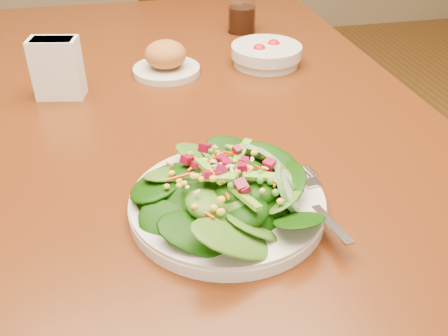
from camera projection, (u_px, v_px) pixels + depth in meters
The scene contains 7 objects.
dining_table at pixel (185, 143), 1.02m from camera, with size 0.90×1.40×0.75m.
chair_far at pixel (188, 44), 2.00m from camera, with size 0.45×0.46×0.90m.
salad_plate at pixel (234, 193), 0.66m from camera, with size 0.27×0.26×0.08m.
bread_plate at pixel (166, 60), 1.05m from camera, with size 0.14×0.14×0.07m.
tomato_bowl at pixel (266, 54), 1.09m from camera, with size 0.15×0.15×0.05m.
drinking_glass at pixel (242, 11), 1.26m from camera, with size 0.07×0.07×0.13m.
napkin_holder at pixel (57, 67), 0.94m from camera, with size 0.10×0.07×0.11m.
Camera 1 is at (-0.11, -0.87, 1.17)m, focal length 40.00 mm.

